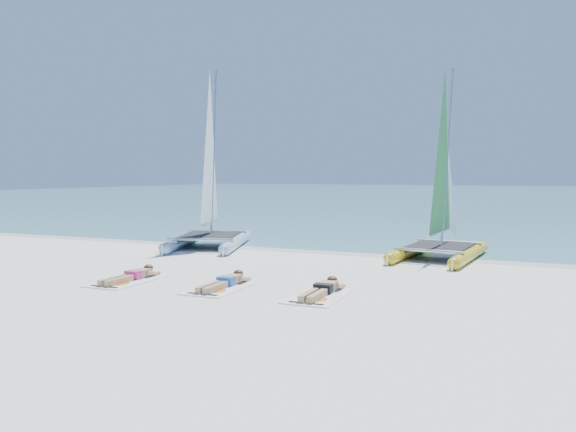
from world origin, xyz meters
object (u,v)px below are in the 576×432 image
at_px(towel_c, 319,296).
at_px(sunbather_b, 225,281).
at_px(sunbather_c, 322,289).
at_px(sunbather_a, 132,275).
at_px(catamaran_blue, 210,191).
at_px(towel_a, 127,281).
at_px(catamaran_yellow, 444,195).
at_px(towel_b, 221,288).

bearing_deg(towel_c, sunbather_b, 176.95).
bearing_deg(sunbather_b, sunbather_c, 1.88).
distance_m(sunbather_a, sunbather_c, 4.61).
distance_m(sunbather_b, sunbather_c, 2.23).
height_order(catamaran_blue, towel_a, catamaran_blue).
bearing_deg(catamaran_blue, catamaran_yellow, -12.82).
height_order(towel_a, towel_b, same).
relative_size(towel_b, sunbather_b, 1.07).
bearing_deg(catamaran_blue, towel_c, -62.36).
distance_m(catamaran_blue, sunbather_c, 8.57).
bearing_deg(sunbather_b, towel_a, -171.23).
distance_m(towel_a, sunbather_a, 0.22).
height_order(sunbather_a, towel_b, sunbather_a).
bearing_deg(towel_a, sunbather_a, 90.00).
xyz_separation_m(sunbather_a, towel_c, (4.60, 0.05, -0.11)).
bearing_deg(sunbather_a, sunbather_c, 3.06).
xyz_separation_m(towel_a, sunbather_a, (0.00, 0.19, 0.11)).
height_order(sunbather_a, towel_c, sunbather_a).
bearing_deg(towel_b, sunbather_b, 90.00).
bearing_deg(catamaran_blue, towel_a, -94.49).
distance_m(catamaran_yellow, towel_c, 7.06).
distance_m(catamaran_blue, towel_a, 6.64).
height_order(sunbather_a, sunbather_b, same).
distance_m(towel_b, sunbather_b, 0.22).
bearing_deg(sunbather_a, catamaran_blue, 103.97).
height_order(catamaran_yellow, towel_b, catamaran_yellow).
height_order(towel_c, sunbather_c, sunbather_c).
height_order(towel_b, sunbather_b, sunbather_b).
height_order(catamaran_yellow, sunbather_a, catamaran_yellow).
bearing_deg(towel_c, sunbather_c, 90.00).
bearing_deg(towel_c, catamaran_blue, 135.68).
distance_m(sunbather_a, towel_c, 4.60).
relative_size(towel_c, sunbather_c, 1.07).
relative_size(catamaran_blue, sunbather_b, 3.67).
distance_m(catamaran_blue, towel_b, 7.40).
bearing_deg(towel_c, sunbather_a, -179.32).
xyz_separation_m(towel_a, towel_b, (2.37, 0.17, 0.00)).
height_order(catamaran_yellow, sunbather_b, catamaran_yellow).
relative_size(towel_b, towel_c, 1.00).
relative_size(catamaran_blue, catamaran_yellow, 1.08).
distance_m(towel_c, sunbather_c, 0.22).
xyz_separation_m(sunbather_a, sunbather_b, (2.37, 0.17, 0.00)).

